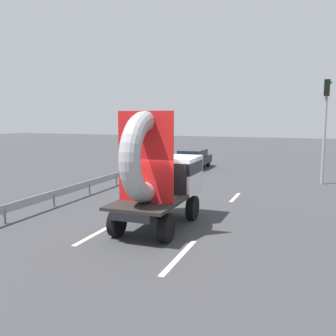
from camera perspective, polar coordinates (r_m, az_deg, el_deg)
name	(u,v)px	position (r m, az deg, el deg)	size (l,w,h in m)	color
ground_plane	(159,227)	(13.30, -1.41, -8.97)	(120.00, 120.00, 0.00)	#38383A
flatbed_truck	(159,174)	(13.01, -1.35, -0.85)	(2.02, 4.69, 4.03)	black
distant_sedan	(193,158)	(28.00, 3.82, 1.47)	(1.85, 4.32, 1.41)	black
traffic_light	(325,117)	(22.93, 22.86, 7.20)	(0.42, 0.36, 5.89)	gray
guardrail	(73,189)	(17.86, -14.33, -3.13)	(0.10, 11.11, 0.71)	gray
lane_dash_left_near	(92,236)	(12.56, -11.57, -10.12)	(2.00, 0.16, 0.01)	beige
lane_dash_left_far	(173,192)	(19.37, 0.82, -3.61)	(2.79, 0.16, 0.01)	beige
lane_dash_right_near	(179,257)	(10.63, 1.75, -13.34)	(2.80, 0.16, 0.01)	beige
lane_dash_right_far	(235,197)	(18.28, 10.18, -4.42)	(2.07, 0.16, 0.01)	beige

